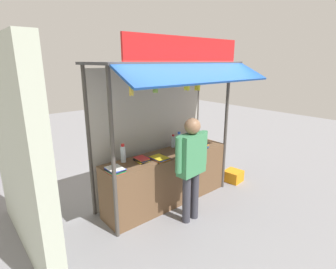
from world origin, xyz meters
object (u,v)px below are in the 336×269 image
at_px(water_bottle_back_left, 123,154).
at_px(vendor_person, 192,161).
at_px(magazine_stack_left, 200,145).
at_px(plastic_crate, 233,176).
at_px(water_bottle_far_left, 178,143).
at_px(banana_bunch_inner_left, 197,85).
at_px(magazine_stack_mid_right, 160,158).
at_px(banana_bunch_inner_right, 155,88).
at_px(magazine_stack_back_right, 142,160).
at_px(banana_bunch_leftmost, 131,90).
at_px(water_bottle_rear_center, 173,141).
at_px(banana_bunch_rightmost, 187,85).
at_px(magazine_stack_far_right, 115,170).
at_px(water_bottle_front_right, 179,140).

xyz_separation_m(water_bottle_back_left, vendor_person, (0.70, -0.84, -0.05)).
xyz_separation_m(magazine_stack_left, plastic_crate, (0.93, -0.14, -0.85)).
relative_size(water_bottle_far_left, banana_bunch_inner_left, 0.77).
xyz_separation_m(magazine_stack_mid_right, banana_bunch_inner_right, (-0.27, -0.26, 1.19)).
bearing_deg(magazine_stack_back_right, banana_bunch_leftmost, -135.57).
bearing_deg(magazine_stack_left, vendor_person, -144.76).
xyz_separation_m(water_bottle_rear_center, banana_bunch_rightmost, (-0.26, -0.60, 1.09)).
relative_size(water_bottle_back_left, banana_bunch_inner_right, 1.04).
height_order(water_bottle_far_left, banana_bunch_leftmost, banana_bunch_leftmost).
bearing_deg(magazine_stack_mid_right, plastic_crate, -4.28).
relative_size(water_bottle_far_left, vendor_person, 0.15).
xyz_separation_m(banana_bunch_inner_right, banana_bunch_inner_left, (0.84, 0.00, -0.02)).
bearing_deg(magazine_stack_mid_right, water_bottle_back_left, 150.44).
bearing_deg(magazine_stack_mid_right, banana_bunch_leftmost, -158.67).
xyz_separation_m(magazine_stack_far_right, banana_bunch_rightmost, (1.16, -0.28, 1.17)).
relative_size(water_bottle_back_left, magazine_stack_back_right, 1.15).
relative_size(banana_bunch_inner_left, vendor_person, 0.19).
relative_size(water_bottle_front_right, banana_bunch_rightmost, 0.95).
bearing_deg(plastic_crate, vendor_person, -166.48).
bearing_deg(vendor_person, water_bottle_front_right, -126.77).
relative_size(water_bottle_far_left, plastic_crate, 0.73).
height_order(banana_bunch_inner_right, vendor_person, banana_bunch_inner_right).
height_order(water_bottle_back_left, water_bottle_far_left, water_bottle_back_left).
relative_size(water_bottle_far_left, banana_bunch_inner_right, 0.84).
distance_m(water_bottle_far_left, water_bottle_rear_center, 0.12).
bearing_deg(banana_bunch_inner_right, water_bottle_rear_center, 34.86).
distance_m(banana_bunch_inner_right, plastic_crate, 2.96).
xyz_separation_m(banana_bunch_inner_right, plastic_crate, (2.16, 0.12, -2.02)).
height_order(magazine_stack_left, magazine_stack_back_right, magazine_stack_left).
height_order(water_bottle_front_right, vendor_person, vendor_person).
bearing_deg(banana_bunch_inner_right, water_bottle_far_left, 29.05).
height_order(magazine_stack_far_right, vendor_person, vendor_person).
height_order(magazine_stack_mid_right, banana_bunch_rightmost, banana_bunch_rightmost).
bearing_deg(banana_bunch_rightmost, banana_bunch_inner_right, -179.85).
xyz_separation_m(water_bottle_back_left, water_bottle_rear_center, (1.11, 0.05, -0.03)).
height_order(water_bottle_front_right, banana_bunch_rightmost, banana_bunch_rightmost).
distance_m(water_bottle_front_right, banana_bunch_rightmost, 1.26).
distance_m(water_bottle_front_right, magazine_stack_mid_right, 0.76).
distance_m(water_bottle_front_right, water_bottle_rear_center, 0.12).
xyz_separation_m(banana_bunch_rightmost, banana_bunch_inner_right, (-0.61, -0.00, 0.00)).
bearing_deg(vendor_person, magazine_stack_far_right, -35.37).
relative_size(magazine_stack_left, banana_bunch_inner_left, 0.98).
height_order(banana_bunch_leftmost, plastic_crate, banana_bunch_leftmost).
relative_size(magazine_stack_back_right, banana_bunch_rightmost, 0.86).
relative_size(banana_bunch_rightmost, banana_bunch_leftmost, 1.02).
distance_m(water_bottle_back_left, magazine_stack_back_right, 0.31).
relative_size(banana_bunch_rightmost, vendor_person, 0.18).
bearing_deg(water_bottle_front_right, magazine_stack_left, -46.89).
xyz_separation_m(magazine_stack_left, magazine_stack_mid_right, (-0.97, -0.00, -0.02)).
bearing_deg(banana_bunch_rightmost, vendor_person, -118.24).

